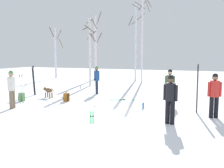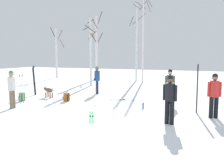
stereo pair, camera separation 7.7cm
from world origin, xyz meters
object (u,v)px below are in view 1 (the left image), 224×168
person_2 (170,96)px  person_4 (97,78)px  ski_pair_planted_0 (34,81)px  water_bottle_0 (143,106)px  person_0 (170,84)px  backpack_1 (66,97)px  ski_pair_planted_1 (197,89)px  ski_pair_lying_0 (92,117)px  ski_pair_lying_1 (125,100)px  person_3 (12,87)px  dog (48,91)px  birch_tree_0 (56,52)px  backpack_0 (22,97)px  ski_poles_1 (21,88)px  birch_tree_3 (136,37)px  birch_tree_2 (90,50)px  birch_tree_1 (96,46)px  person_1 (215,93)px  ski_poles_0 (95,92)px  birch_tree_4 (142,35)px

person_2 → person_4: (-5.33, 5.08, 0.00)m
ski_pair_planted_0 → water_bottle_0: (7.12, -1.17, -0.74)m
person_0 → backpack_1: (-5.06, -1.39, -0.77)m
person_2 → ski_pair_planted_1: bearing=70.5°
ski_pair_lying_0 → ski_pair_lying_1: 3.94m
person_0 → backpack_1: size_ratio=3.90×
person_0 → person_3: size_ratio=1.00×
dog → birch_tree_0: 12.71m
backpack_0 → water_bottle_0: backpack_0 is taller
person_2 → person_3: size_ratio=1.00×
ski_poles_1 → backpack_1: (1.59, 1.48, -0.57)m
birch_tree_3 → backpack_0: bearing=-101.1°
ski_poles_1 → birch_tree_2: bearing=92.4°
person_0 → person_2: 3.63m
birch_tree_1 → birch_tree_2: (2.03, -5.03, -0.54)m
ski_pair_lying_0 → person_1: bearing=21.1°
ski_pair_lying_0 → ski_poles_0: 1.84m
birch_tree_4 → person_1: bearing=-61.4°
ski_pair_planted_0 → birch_tree_1: birch_tree_1 is taller
person_3 → water_bottle_0: person_3 is taller
dog → backpack_1: bearing=-21.1°
backpack_1 → ski_pair_lying_1: bearing=30.3°
ski_pair_lying_0 → water_bottle_0: bearing=57.3°
water_bottle_0 → ski_pair_lying_0: bearing=-122.7°
dog → water_bottle_0: dog is taller
person_0 → ski_pair_lying_1: size_ratio=1.05×
person_0 → ski_poles_1: 7.25m
ski_pair_planted_1 → birch_tree_1: (-10.39, 11.48, 2.29)m
ski_pair_planted_0 → ski_poles_1: 2.86m
ski_poles_1 → birch_tree_4: 12.42m
person_0 → birch_tree_1: 13.68m
ski_pair_planted_1 → backpack_0: bearing=-174.8°
ski_pair_planted_1 → ski_pair_lying_1: 4.21m
birch_tree_2 → birch_tree_4: 5.06m
birch_tree_0 → birch_tree_4: size_ratio=0.68×
ski_pair_planted_1 → water_bottle_0: (-2.27, -0.08, -0.88)m
backpack_1 → water_bottle_0: backpack_1 is taller
ski_poles_0 → person_1: bearing=1.3°
person_1 → birch_tree_1: (-11.05, 12.12, 2.32)m
water_bottle_0 → person_4: bearing=141.4°
person_3 → ski_pair_planted_0: 3.79m
person_2 → person_0: bearing=99.8°
person_4 → backpack_1: 3.02m
person_2 → person_3: (-6.98, -0.19, 0.00)m
ski_poles_1 → backpack_0: size_ratio=3.33×
person_0 → birch_tree_4: 10.09m
backpack_0 → birch_tree_3: birch_tree_3 is taller
person_0 → person_1: size_ratio=1.00×
ski_pair_planted_0 → ski_pair_lying_0: ski_pair_planted_0 is taller
backpack_1 → birch_tree_1: size_ratio=0.07×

